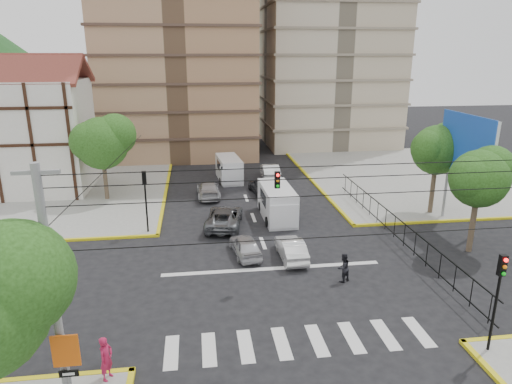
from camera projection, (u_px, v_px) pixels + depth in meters
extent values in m
plane|color=black|center=(276.00, 278.00, 25.89)|extent=(160.00, 160.00, 0.00)
cube|color=gray|center=(26.00, 190.00, 42.27)|extent=(26.00, 26.00, 0.15)
cube|color=gray|center=(432.00, 175.00, 47.37)|extent=(26.00, 26.00, 0.15)
cube|color=silver|center=(299.00, 342.00, 20.21)|extent=(12.00, 2.40, 0.01)
cube|color=silver|center=(272.00, 269.00, 27.03)|extent=(13.00, 0.40, 0.01)
cube|color=silver|center=(30.00, 137.00, 40.95)|extent=(10.00, 8.00, 10.00)
cube|color=maroon|center=(11.00, 70.00, 37.42)|extent=(10.80, 4.25, 2.65)
cube|color=maroon|center=(27.00, 68.00, 41.02)|extent=(10.80, 4.25, 2.65)
cylinder|color=slate|center=(476.00, 208.00, 30.90)|extent=(0.20, 0.20, 4.00)
cylinder|color=slate|center=(445.00, 191.00, 34.69)|extent=(0.20, 0.20, 4.00)
cube|color=silver|center=(468.00, 145.00, 31.62)|extent=(0.25, 6.00, 4.00)
cube|color=blue|center=(465.00, 145.00, 31.59)|extent=(0.08, 6.20, 4.20)
sphere|color=#1F4313|center=(13.00, 279.00, 13.76)|extent=(3.68, 3.68, 3.68)
cylinder|color=#473828|center=(473.00, 220.00, 28.83)|extent=(0.36, 0.36, 4.20)
sphere|color=#1F4313|center=(479.00, 179.00, 28.02)|extent=(3.60, 3.60, 3.60)
sphere|color=#1F4313|center=(491.00, 168.00, 28.26)|extent=(2.88, 2.88, 2.88)
sphere|color=#1F4313|center=(472.00, 177.00, 27.59)|extent=(2.70, 2.70, 2.70)
cylinder|color=#473828|center=(433.00, 187.00, 35.54)|extent=(0.36, 0.36, 4.48)
sphere|color=#1F4313|center=(437.00, 150.00, 34.69)|extent=(3.80, 3.80, 3.80)
sphere|color=#1F4313|center=(448.00, 142.00, 34.92)|extent=(3.04, 3.04, 3.04)
sphere|color=#1F4313|center=(430.00, 149.00, 34.25)|extent=(2.85, 2.85, 2.85)
cylinder|color=#473828|center=(105.00, 177.00, 38.91)|extent=(0.36, 0.36, 4.20)
sphere|color=#1F4313|center=(102.00, 143.00, 38.05)|extent=(4.40, 4.40, 4.40)
sphere|color=#1F4313|center=(115.00, 135.00, 38.28)|extent=(3.52, 3.52, 3.52)
sphere|color=#1F4313|center=(90.00, 142.00, 37.59)|extent=(3.30, 3.30, 3.30)
cylinder|color=black|center=(494.00, 313.00, 18.94)|extent=(0.12, 0.12, 3.50)
cube|color=black|center=(502.00, 265.00, 18.29)|extent=(0.28, 0.22, 0.90)
sphere|color=#FF0C0C|center=(503.00, 258.00, 18.20)|extent=(0.17, 0.17, 0.17)
cylinder|color=black|center=(146.00, 208.00, 31.73)|extent=(0.12, 0.12, 3.50)
cube|color=black|center=(144.00, 178.00, 31.08)|extent=(0.28, 0.22, 0.90)
sphere|color=#FF0C0C|center=(144.00, 173.00, 31.00)|extent=(0.17, 0.17, 0.17)
cube|color=black|center=(277.00, 180.00, 24.19)|extent=(0.28, 0.22, 0.90)
cylinder|color=black|center=(324.00, 237.00, 15.53)|extent=(18.00, 0.03, 0.03)
cylinder|color=slate|center=(54.00, 297.00, 14.85)|extent=(0.28, 0.28, 9.00)
cube|color=slate|center=(36.00, 172.00, 13.62)|extent=(1.40, 0.12, 0.12)
cylinder|color=slate|center=(70.00, 375.00, 15.54)|extent=(0.08, 0.08, 3.20)
cube|color=#E5590C|center=(66.00, 351.00, 15.20)|extent=(0.90, 0.06, 1.20)
cube|color=black|center=(69.00, 374.00, 15.47)|extent=(0.65, 0.05, 0.25)
cube|color=silver|center=(277.00, 203.00, 34.95)|extent=(2.27, 5.45, 2.49)
cube|color=silver|center=(282.00, 214.00, 32.95)|extent=(2.08, 1.34, 1.73)
cube|color=black|center=(283.00, 208.00, 32.41)|extent=(2.00, 0.14, 0.97)
cylinder|color=black|center=(267.00, 222.00, 33.43)|extent=(0.25, 0.76, 0.76)
cylinder|color=black|center=(295.00, 220.00, 33.70)|extent=(0.25, 0.76, 0.76)
cylinder|color=black|center=(261.00, 207.00, 36.71)|extent=(0.25, 0.76, 0.76)
cylinder|color=black|center=(286.00, 205.00, 36.98)|extent=(0.25, 0.76, 0.76)
cube|color=silver|center=(229.00, 169.00, 45.45)|extent=(2.45, 5.16, 2.30)
cube|color=silver|center=(231.00, 175.00, 43.60)|extent=(2.00, 1.37, 1.60)
cube|color=black|center=(231.00, 171.00, 43.11)|extent=(1.85, 0.27, 0.90)
cylinder|color=black|center=(221.00, 181.00, 44.05)|extent=(0.25, 0.70, 0.70)
cylinder|color=black|center=(240.00, 180.00, 44.29)|extent=(0.25, 0.70, 0.70)
cylinder|color=black|center=(219.00, 173.00, 47.08)|extent=(0.25, 0.70, 0.70)
cylinder|color=black|center=(237.00, 172.00, 47.32)|extent=(0.25, 0.70, 0.70)
imported|color=#B8B8BD|center=(245.00, 246.00, 28.66)|extent=(2.00, 3.93, 1.28)
imported|color=white|center=(291.00, 248.00, 28.21)|extent=(1.48, 4.02, 1.31)
imported|color=#595C61|center=(224.00, 217.00, 33.36)|extent=(3.28, 5.61, 1.47)
imported|color=#B7B7BD|center=(208.00, 189.00, 40.22)|extent=(2.02, 4.76, 1.37)
imported|color=#2A2A2D|center=(262.00, 186.00, 41.11)|extent=(2.29, 4.47, 1.46)
imported|color=white|center=(270.00, 171.00, 46.01)|extent=(1.82, 4.74, 1.54)
imported|color=#AD1A43|center=(106.00, 358.00, 17.47)|extent=(0.68, 0.78, 1.81)
imported|color=black|center=(343.00, 268.00, 25.30)|extent=(1.02, 0.94, 1.68)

